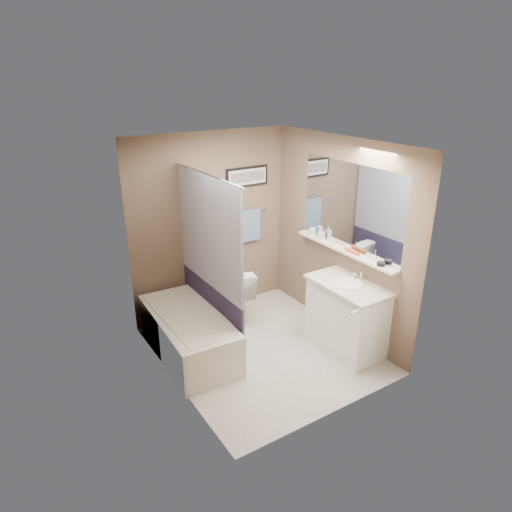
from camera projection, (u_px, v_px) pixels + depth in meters
ground at (263, 350)px, 5.39m from camera, size 2.50×2.50×0.00m
ceiling at (264, 145)px, 4.50m from camera, size 2.20×2.50×0.04m
wall_back at (211, 226)px, 5.90m from camera, size 2.20×0.04×2.40m
wall_front at (341, 301)px, 3.98m from camera, size 2.20×0.04×2.40m
wall_left at (170, 279)px, 4.40m from camera, size 0.04×2.50×2.40m
wall_right at (338, 238)px, 5.48m from camera, size 0.04×2.50×2.40m
tile_surround at (152, 279)px, 4.86m from camera, size 0.02×1.55×2.00m
curtain_rod at (206, 174)px, 4.81m from camera, size 0.02×1.55×0.02m
curtain_upper at (209, 232)px, 5.06m from camera, size 0.03×1.45×1.28m
curtain_lower at (211, 298)px, 5.36m from camera, size 0.03×1.45×0.36m
mirror at (350, 207)px, 5.21m from camera, size 0.02×1.60×1.00m
shelf at (344, 250)px, 5.37m from camera, size 0.12×1.60×0.03m
towel_bar at (248, 212)px, 6.12m from camera, size 0.60×0.02×0.02m
towel at (249, 225)px, 6.18m from camera, size 0.34×0.05×0.44m
art_frame at (247, 177)px, 5.96m from camera, size 0.62×0.02×0.26m
art_mat at (248, 177)px, 5.95m from camera, size 0.56×0.00×0.20m
art_image at (248, 177)px, 5.94m from camera, size 0.50×0.00×0.13m
door at (384, 305)px, 4.32m from camera, size 0.80×0.02×2.00m
door_handle at (354, 312)px, 4.19m from camera, size 0.10×0.02×0.02m
bathtub at (189, 334)px, 5.25m from camera, size 0.77×1.53×0.50m
tub_rim at (187, 315)px, 5.15m from camera, size 0.56×1.36×0.02m
toilet at (234, 292)px, 5.97m from camera, size 0.58×0.81×0.74m
vanity at (346, 318)px, 5.29m from camera, size 0.50×0.90×0.80m
countertop at (348, 286)px, 5.13m from camera, size 0.54×0.96×0.04m
sink_basin at (348, 283)px, 5.12m from camera, size 0.34×0.34×0.01m
faucet_spout at (361, 276)px, 5.20m from camera, size 0.02×0.02×0.10m
faucet_knob at (355, 275)px, 5.29m from camera, size 0.05×0.05×0.05m
candle_bowl_near at (381, 264)px, 4.91m from camera, size 0.09×0.09×0.04m
hair_brush_front at (352, 251)px, 5.25m from camera, size 0.04×0.22×0.04m
pink_comb at (333, 244)px, 5.51m from camera, size 0.04×0.16×0.01m
glass_jar at (313, 232)px, 5.80m from camera, size 0.08×0.08×0.10m
soap_bottle at (321, 234)px, 5.66m from camera, size 0.07×0.07×0.14m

